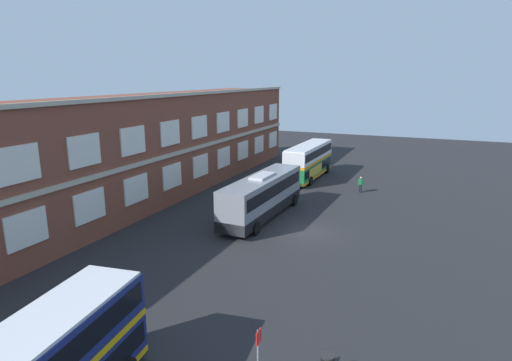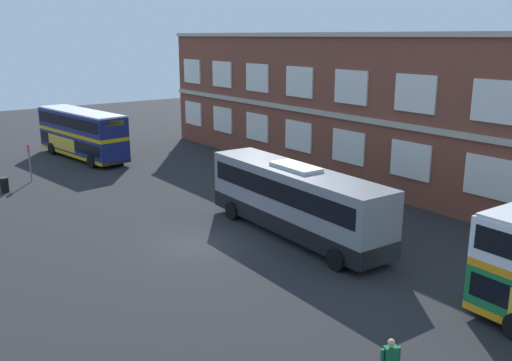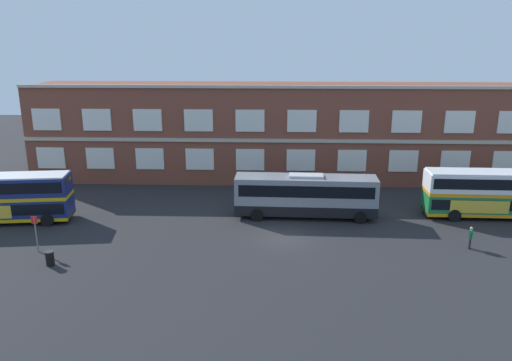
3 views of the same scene
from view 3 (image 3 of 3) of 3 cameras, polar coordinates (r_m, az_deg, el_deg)
The scene contains 8 objects.
ground_plane at distance 40.88m, azimuth 3.07°, elevation -5.47°, with size 120.00×120.00×0.00m, color #232326.
brick_terminal_building at distance 54.98m, azimuth 4.98°, elevation 5.58°, with size 57.35×8.19×10.40m.
double_decker_near at distance 46.52m, azimuth -26.99°, elevation -1.76°, with size 11.24×4.00×4.07m.
double_decker_middle at distance 47.15m, azimuth 25.24°, elevation -1.32°, with size 11.05×3.05×4.07m.
touring_coach at distance 42.94m, azimuth 5.67°, elevation -1.75°, with size 12.07×3.16×3.80m.
waiting_passenger at distance 39.93m, azimuth 23.27°, elevation -5.91°, with size 0.38×0.62×1.70m.
bus_stand_flag at distance 39.30m, azimuth -23.83°, elevation -5.22°, with size 0.44×0.10×2.70m.
station_litter_bin at distance 37.05m, azimuth -22.45°, elevation -8.20°, with size 0.60×0.60×1.03m.
Camera 3 is at (-0.74, -36.04, 14.94)m, focal length 35.08 mm.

